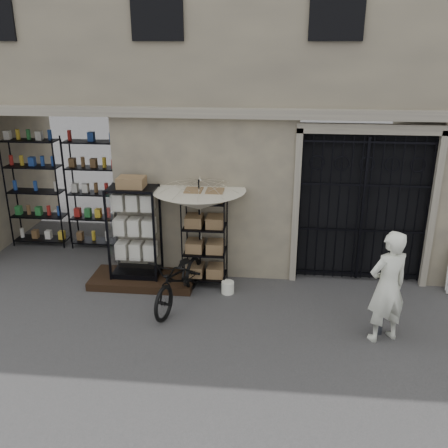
# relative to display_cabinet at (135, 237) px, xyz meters

# --- Properties ---
(ground) EXTENTS (80.00, 80.00, 0.00)m
(ground) POSITION_rel_display_cabinet_xyz_m (2.54, -1.62, -0.95)
(ground) COLOR black
(ground) RESTS_ON ground
(main_building) EXTENTS (14.00, 4.00, 9.00)m
(main_building) POSITION_rel_display_cabinet_xyz_m (2.54, 2.38, 3.55)
(main_building) COLOR gray
(main_building) RESTS_ON ground
(shop_recess) EXTENTS (3.00, 1.70, 3.00)m
(shop_recess) POSITION_rel_display_cabinet_xyz_m (-1.96, 1.18, 0.55)
(shop_recess) COLOR black
(shop_recess) RESTS_ON ground
(shop_shelving) EXTENTS (2.70, 0.50, 2.50)m
(shop_shelving) POSITION_rel_display_cabinet_xyz_m (-2.01, 1.68, 0.30)
(shop_shelving) COLOR black
(shop_shelving) RESTS_ON ground
(iron_gate) EXTENTS (2.50, 0.21, 3.00)m
(iron_gate) POSITION_rel_display_cabinet_xyz_m (4.29, 0.66, 0.55)
(iron_gate) COLOR black
(iron_gate) RESTS_ON ground
(step_platform) EXTENTS (2.00, 0.90, 0.15)m
(step_platform) POSITION_rel_display_cabinet_xyz_m (0.14, -0.07, -0.87)
(step_platform) COLOR black
(step_platform) RESTS_ON ground
(display_cabinet) EXTENTS (0.99, 0.75, 1.92)m
(display_cabinet) POSITION_rel_display_cabinet_xyz_m (0.00, 0.00, 0.00)
(display_cabinet) COLOR black
(display_cabinet) RESTS_ON step_platform
(wire_rack) EXTENTS (0.82, 0.61, 1.80)m
(wire_rack) POSITION_rel_display_cabinet_xyz_m (1.34, 0.05, -0.06)
(wire_rack) COLOR black
(wire_rack) RESTS_ON ground
(market_umbrella) EXTENTS (2.01, 2.03, 2.49)m
(market_umbrella) POSITION_rel_display_cabinet_xyz_m (1.23, 0.12, 0.84)
(market_umbrella) COLOR black
(market_umbrella) RESTS_ON ground
(white_bucket) EXTENTS (0.29, 0.29, 0.23)m
(white_bucket) POSITION_rel_display_cabinet_xyz_m (1.81, -0.30, -0.83)
(white_bucket) COLOR white
(white_bucket) RESTS_ON ground
(bicycle) EXTENTS (0.87, 1.11, 1.88)m
(bicycle) POSITION_rel_display_cabinet_xyz_m (1.00, -0.79, -0.95)
(bicycle) COLOR black
(bicycle) RESTS_ON ground
(steel_bollard) EXTENTS (0.16, 0.16, 0.75)m
(steel_bollard) POSITION_rel_display_cabinet_xyz_m (4.37, -1.42, -0.57)
(steel_bollard) COLOR #474954
(steel_bollard) RESTS_ON ground
(shopkeeper) EXTENTS (1.38, 1.95, 0.44)m
(shopkeeper) POSITION_rel_display_cabinet_xyz_m (4.39, -1.57, -0.95)
(shopkeeper) COLOR silver
(shopkeeper) RESTS_ON ground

